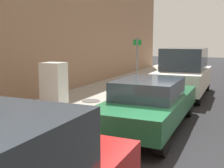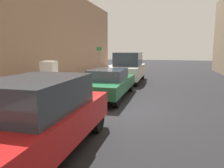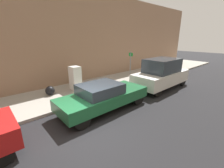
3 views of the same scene
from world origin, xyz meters
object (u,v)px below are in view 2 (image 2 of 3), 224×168
parked_suv_red (37,116)px  parked_van_white (128,67)px  street_sign_post (99,62)px  discarded_refrigerator (49,76)px  parked_sedan_green (109,83)px  trash_bag (29,91)px

parked_suv_red → parked_van_white: (-0.00, 11.51, 0.14)m
street_sign_post → discarded_refrigerator: bearing=-114.7°
street_sign_post → parked_sedan_green: size_ratio=0.51×
discarded_refrigerator → parked_suv_red: 7.28m
discarded_refrigerator → parked_sedan_green: discarded_refrigerator is taller
trash_bag → discarded_refrigerator: bearing=86.7°
street_sign_post → trash_bag: street_sign_post is taller
street_sign_post → trash_bag: bearing=-108.3°
trash_bag → parked_van_white: parked_van_white is taller
trash_bag → parked_sedan_green: size_ratio=0.12×
discarded_refrigerator → parked_van_white: size_ratio=0.34×
trash_bag → parked_suv_red: parked_suv_red is taller
street_sign_post → trash_bag: size_ratio=4.36×
trash_bag → parked_van_white: (3.53, 6.82, 0.62)m
trash_bag → parked_sedan_green: bearing=22.0°
parked_van_white → trash_bag: bearing=-117.4°
discarded_refrigerator → trash_bag: 1.80m
trash_bag → parked_sedan_green: parked_sedan_green is taller
parked_sedan_green → parked_van_white: size_ratio=1.01×
parked_suv_red → parked_sedan_green: parked_suv_red is taller
parked_suv_red → parked_sedan_green: bearing=90.0°
trash_bag → parked_sedan_green: (3.53, 1.43, 0.32)m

